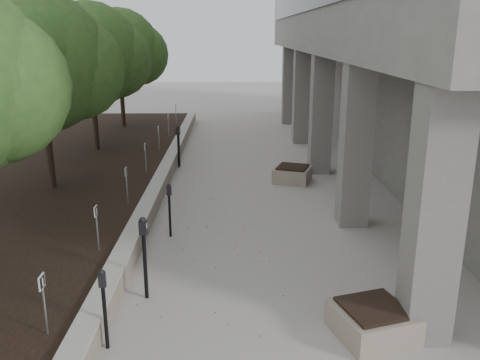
{
  "coord_description": "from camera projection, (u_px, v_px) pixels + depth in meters",
  "views": [
    {
      "loc": [
        0.38,
        -6.09,
        4.66
      ],
      "look_at": [
        0.58,
        6.36,
        1.06
      ],
      "focal_mm": 37.97,
      "sensor_mm": 36.0,
      "label": 1
    }
  ],
  "objects": [
    {
      "name": "crabapple_tree_4",
      "position": [
        92.0,
        77.0,
        18.69
      ],
      "size": [
        4.6,
        4.0,
        5.44
      ],
      "primitive_type": null,
      "color": "#2F5922",
      "rests_on": "planting_bed"
    },
    {
      "name": "parking_sign_8",
      "position": [
        176.0,
        114.0,
        24.63
      ],
      "size": [
        0.04,
        0.22,
        0.96
      ],
      "primitive_type": null,
      "color": "black",
      "rests_on": "planting_bed"
    },
    {
      "name": "planter_front",
      "position": [
        373.0,
        321.0,
        8.07
      ],
      "size": [
        1.41,
        1.41,
        0.53
      ],
      "primitive_type": null,
      "rotation": [
        0.0,
        0.0,
        0.3
      ],
      "color": "tan",
      "rests_on": "ground"
    },
    {
      "name": "crabapple_tree_3",
      "position": [
        43.0,
        92.0,
        13.88
      ],
      "size": [
        4.6,
        4.0,
        5.44
      ],
      "primitive_type": null,
      "color": "#2F5922",
      "rests_on": "planting_bed"
    },
    {
      "name": "berry_scatter",
      "position": [
        212.0,
        239.0,
        11.94
      ],
      "size": [
        3.3,
        14.1,
        0.02
      ],
      "primitive_type": null,
      "color": "maroon",
      "rests_on": "ground"
    },
    {
      "name": "parking_meter_2",
      "position": [
        145.0,
        258.0,
        9.08
      ],
      "size": [
        0.17,
        0.13,
        1.58
      ],
      "primitive_type": null,
      "rotation": [
        0.0,
        0.0,
        -0.1
      ],
      "color": "black",
      "rests_on": "ground"
    },
    {
      "name": "crabapple_tree_5",
      "position": [
        120.0,
        68.0,
        23.49
      ],
      "size": [
        4.6,
        4.0,
        5.44
      ],
      "primitive_type": null,
      "color": "#2F5922",
      "rests_on": "planting_bed"
    },
    {
      "name": "parking_sign_2",
      "position": [
        44.0,
        305.0,
        7.34
      ],
      "size": [
        0.04,
        0.22,
        0.96
      ],
      "primitive_type": null,
      "color": "black",
      "rests_on": "planting_bed"
    },
    {
      "name": "parking_sign_6",
      "position": [
        159.0,
        139.0,
        18.87
      ],
      "size": [
        0.04,
        0.22,
        0.96
      ],
      "primitive_type": null,
      "color": "black",
      "rests_on": "planting_bed"
    },
    {
      "name": "planter_back",
      "position": [
        293.0,
        174.0,
        16.53
      ],
      "size": [
        1.41,
        1.41,
        0.52
      ],
      "primitive_type": null,
      "rotation": [
        0.0,
        0.0,
        -0.34
      ],
      "color": "tan",
      "rests_on": "ground"
    },
    {
      "name": "parking_meter_5",
      "position": [
        178.0,
        147.0,
        18.12
      ],
      "size": [
        0.18,
        0.15,
        1.51
      ],
      "primitive_type": null,
      "rotation": [
        0.0,
        0.0,
        -0.35
      ],
      "color": "black",
      "rests_on": "ground"
    },
    {
      "name": "parking_sign_7",
      "position": [
        169.0,
        125.0,
        21.75
      ],
      "size": [
        0.04,
        0.22,
        0.96
      ],
      "primitive_type": null,
      "color": "black",
      "rests_on": "planting_bed"
    },
    {
      "name": "retaining_wall",
      "position": [
        161.0,
        182.0,
        15.69
      ],
      "size": [
        0.39,
        26.0,
        0.5
      ],
      "primitive_type": null,
      "color": "tan",
      "rests_on": "ground"
    },
    {
      "name": "parking_sign_4",
      "position": [
        127.0,
        186.0,
        13.1
      ],
      "size": [
        0.04,
        0.22,
        0.96
      ],
      "primitive_type": null,
      "color": "black",
      "rests_on": "planting_bed"
    },
    {
      "name": "parking_sign_3",
      "position": [
        97.0,
        228.0,
        10.22
      ],
      "size": [
        0.04,
        0.22,
        0.96
      ],
      "primitive_type": null,
      "color": "black",
      "rests_on": "planting_bed"
    },
    {
      "name": "parking_meter_1",
      "position": [
        105.0,
        310.0,
        7.63
      ],
      "size": [
        0.14,
        0.11,
        1.32
      ],
      "primitive_type": null,
      "rotation": [
        0.0,
        0.0,
        0.16
      ],
      "color": "black",
      "rests_on": "ground"
    },
    {
      "name": "planting_bed",
      "position": [
        42.0,
        184.0,
        15.65
      ],
      "size": [
        7.0,
        26.0,
        0.4
      ],
      "primitive_type": "cube",
      "color": "black",
      "rests_on": "ground"
    },
    {
      "name": "parking_meter_3",
      "position": [
        170.0,
        211.0,
        11.93
      ],
      "size": [
        0.15,
        0.13,
        1.3
      ],
      "primitive_type": null,
      "rotation": [
        0.0,
        0.0,
        0.33
      ],
      "color": "black",
      "rests_on": "ground"
    },
    {
      "name": "parking_sign_5",
      "position": [
        146.0,
        158.0,
        15.99
      ],
      "size": [
        0.04,
        0.22,
        0.96
      ],
      "primitive_type": null,
      "color": "black",
      "rests_on": "planting_bed"
    },
    {
      "name": "parking_meter_4",
      "position": [
        179.0,
        146.0,
        18.36
      ],
      "size": [
        0.15,
        0.12,
        1.46
      ],
      "primitive_type": null,
      "rotation": [
        0.0,
        0.0,
        0.1
      ],
      "color": "black",
      "rests_on": "ground"
    }
  ]
}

